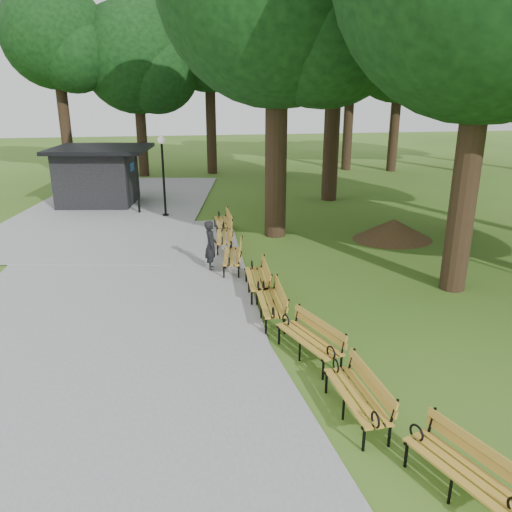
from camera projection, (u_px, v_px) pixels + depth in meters
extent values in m
plane|color=#3A631C|center=(275.00, 342.00, 11.45)|extent=(100.00, 100.00, 0.00)
cube|color=gray|center=(107.00, 300.00, 13.63)|extent=(12.00, 38.00, 0.06)
imported|color=black|center=(211.00, 246.00, 15.68)|extent=(0.39, 0.59, 1.58)
cylinder|color=black|center=(164.00, 180.00, 21.87)|extent=(0.10, 0.10, 3.20)
sphere|color=white|center=(161.00, 140.00, 21.32)|extent=(0.32, 0.32, 0.32)
cone|color=#47301C|center=(393.00, 229.00, 18.93)|extent=(2.51, 2.51, 0.78)
cylinder|color=black|center=(469.00, 153.00, 13.24)|extent=(0.70, 0.70, 7.62)
cylinder|color=black|center=(475.00, 139.00, 18.59)|extent=(0.60, 0.60, 7.21)
sphere|color=black|center=(492.00, 10.00, 17.23)|extent=(5.84, 5.84, 5.84)
cylinder|color=black|center=(276.00, 128.00, 18.30)|extent=(0.80, 0.80, 8.00)
cylinder|color=black|center=(333.00, 113.00, 24.33)|extent=(0.76, 0.76, 8.38)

